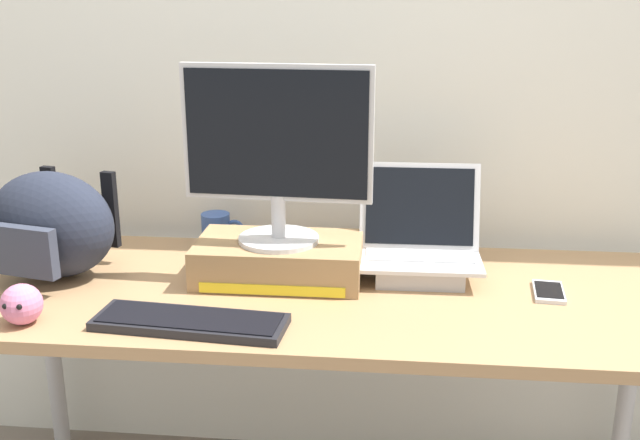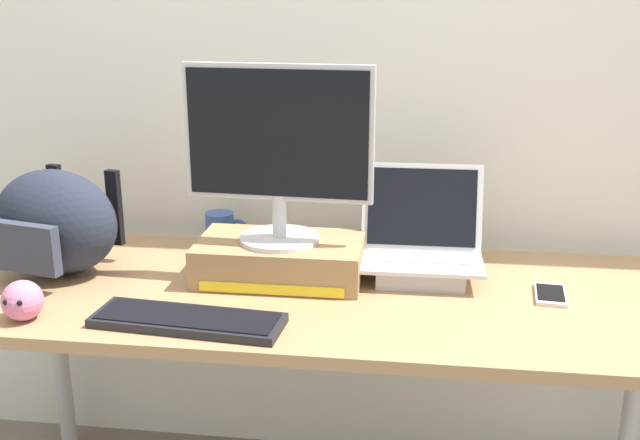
% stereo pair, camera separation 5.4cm
% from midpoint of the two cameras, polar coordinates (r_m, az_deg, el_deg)
% --- Properties ---
extents(back_wall, '(7.00, 0.10, 2.60)m').
position_cam_midpoint_polar(back_wall, '(2.17, 0.51, 13.67)').
color(back_wall, silver).
rests_on(back_wall, ground).
extents(desk, '(1.86, 0.71, 0.72)m').
position_cam_midpoint_polar(desk, '(1.88, -0.83, -7.27)').
color(desk, '#A87F56').
rests_on(desk, ground).
extents(toner_box_yellow, '(0.42, 0.25, 0.10)m').
position_cam_midpoint_polar(toner_box_yellow, '(1.91, -3.97, -3.07)').
color(toner_box_yellow, '#9E7A51').
rests_on(toner_box_yellow, desk).
extents(desktop_monitor, '(0.47, 0.21, 0.44)m').
position_cam_midpoint_polar(desktop_monitor, '(1.83, -4.16, 5.37)').
color(desktop_monitor, silver).
rests_on(desktop_monitor, toner_box_yellow).
extents(open_laptop, '(0.32, 0.24, 0.28)m').
position_cam_midpoint_polar(open_laptop, '(1.94, 6.82, -2.67)').
color(open_laptop, '#ADADB2').
rests_on(open_laptop, desk).
extents(external_keyboard, '(0.44, 0.17, 0.02)m').
position_cam_midpoint_polar(external_keyboard, '(1.68, -10.85, -7.69)').
color(external_keyboard, black).
rests_on(external_keyboard, desk).
extents(messenger_backpack, '(0.39, 0.32, 0.28)m').
position_cam_midpoint_polar(messenger_backpack, '(2.02, -20.70, -0.37)').
color(messenger_backpack, '#232838').
rests_on(messenger_backpack, desk).
extents(coffee_mug, '(0.12, 0.08, 0.10)m').
position_cam_midpoint_polar(coffee_mug, '(2.16, -8.64, -0.78)').
color(coffee_mug, '#2D4C93').
rests_on(coffee_mug, desk).
extents(cell_phone, '(0.08, 0.14, 0.01)m').
position_cam_midpoint_polar(cell_phone, '(1.90, 16.39, -5.31)').
color(cell_phone, silver).
rests_on(cell_phone, desk).
extents(plush_toy, '(0.09, 0.09, 0.09)m').
position_cam_midpoint_polar(plush_toy, '(1.79, -22.76, -6.00)').
color(plush_toy, '#CC7099').
rests_on(plush_toy, desk).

